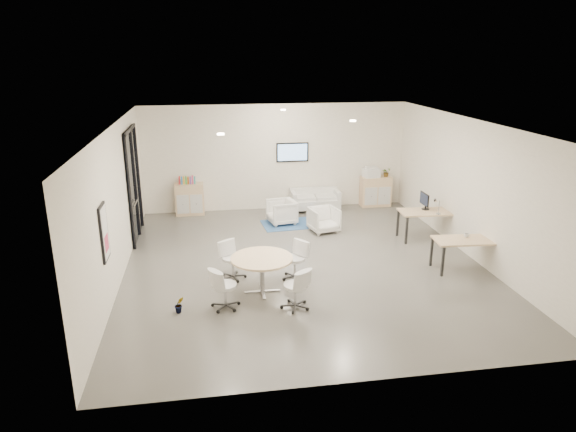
% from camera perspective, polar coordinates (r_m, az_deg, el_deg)
% --- Properties ---
extents(room_shell, '(9.60, 10.60, 4.80)m').
position_cam_1_polar(room_shell, '(11.34, 1.78, 2.15)').
color(room_shell, '#57544F').
rests_on(room_shell, ground).
extents(glass_door, '(0.09, 1.90, 2.85)m').
position_cam_1_polar(glass_door, '(13.72, -16.77, 3.74)').
color(glass_door, black).
rests_on(glass_door, room_shell).
extents(artwork, '(0.05, 0.54, 1.04)m').
position_cam_1_polar(artwork, '(9.82, -19.75, -1.76)').
color(artwork, black).
rests_on(artwork, room_shell).
extents(wall_tv, '(0.98, 0.06, 0.58)m').
position_cam_1_polar(wall_tv, '(15.67, 0.49, 7.10)').
color(wall_tv, black).
rests_on(wall_tv, room_shell).
extents(ceiling_spots, '(3.14, 4.14, 0.03)m').
position_cam_1_polar(ceiling_spots, '(11.80, 0.10, 10.60)').
color(ceiling_spots, '#FFEAC6').
rests_on(ceiling_spots, room_shell).
extents(sideboard_left, '(0.84, 0.43, 0.94)m').
position_cam_1_polar(sideboard_left, '(15.56, -10.87, 1.85)').
color(sideboard_left, '#D9B083').
rests_on(sideboard_left, room_shell).
extents(sideboard_right, '(0.94, 0.45, 0.94)m').
position_cam_1_polar(sideboard_right, '(16.39, 9.70, 2.72)').
color(sideboard_right, '#D9B083').
rests_on(sideboard_right, room_shell).
extents(books, '(0.48, 0.14, 0.22)m').
position_cam_1_polar(books, '(15.42, -11.15, 3.93)').
color(books, red).
rests_on(books, sideboard_left).
extents(printer, '(0.51, 0.45, 0.33)m').
position_cam_1_polar(printer, '(16.19, 9.23, 4.83)').
color(printer, white).
rests_on(printer, sideboard_right).
extents(loveseat, '(1.49, 0.76, 0.56)m').
position_cam_1_polar(loveseat, '(15.80, 2.99, 1.77)').
color(loveseat, silver).
rests_on(loveseat, room_shell).
extents(blue_rug, '(1.68, 1.19, 0.01)m').
position_cam_1_polar(blue_rug, '(14.52, 0.34, -0.89)').
color(blue_rug, '#2F5490').
rests_on(blue_rug, room_shell).
extents(armchair_left, '(0.80, 0.84, 0.75)m').
position_cam_1_polar(armchair_left, '(14.49, -0.72, 0.59)').
color(armchair_left, silver).
rests_on(armchair_left, room_shell).
extents(armchair_right, '(0.84, 0.80, 0.73)m').
position_cam_1_polar(armchair_right, '(13.87, 4.00, -0.28)').
color(armchair_right, silver).
rests_on(armchair_right, room_shell).
extents(desk_rear, '(1.47, 0.79, 0.75)m').
position_cam_1_polar(desk_rear, '(13.70, 15.24, 0.23)').
color(desk_rear, '#D9B083').
rests_on(desk_rear, room_shell).
extents(desk_front, '(1.41, 0.78, 0.71)m').
position_cam_1_polar(desk_front, '(12.00, 19.07, -2.80)').
color(desk_front, '#D9B083').
rests_on(desk_front, room_shell).
extents(monitor, '(0.20, 0.50, 0.44)m').
position_cam_1_polar(monitor, '(13.72, 14.94, 1.66)').
color(monitor, black).
rests_on(monitor, desk_rear).
extents(round_table, '(1.25, 1.25, 0.76)m').
position_cam_1_polar(round_table, '(10.26, -2.93, -5.05)').
color(round_table, '#D9B083').
rests_on(round_table, room_shell).
extents(meeting_chairs, '(2.33, 2.33, 0.82)m').
position_cam_1_polar(meeting_chairs, '(10.37, -2.90, -6.40)').
color(meeting_chairs, white).
rests_on(meeting_chairs, room_shell).
extents(plant_cabinet, '(0.35, 0.37, 0.22)m').
position_cam_1_polar(plant_cabinet, '(16.34, 10.85, 4.70)').
color(plant_cabinet, '#3F7F3F').
rests_on(plant_cabinet, sideboard_right).
extents(plant_floor, '(0.27, 0.36, 0.14)m').
position_cam_1_polar(plant_floor, '(9.95, -11.97, -10.06)').
color(plant_floor, '#3F7F3F').
rests_on(plant_floor, room_shell).
extents(cup, '(0.14, 0.13, 0.12)m').
position_cam_1_polar(cup, '(12.10, 19.24, -2.00)').
color(cup, white).
rests_on(cup, desk_front).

